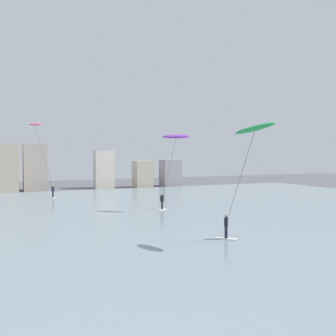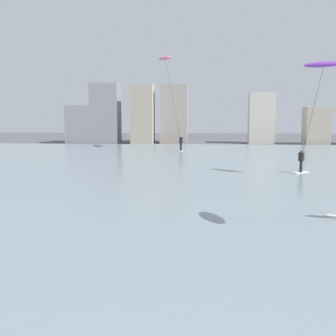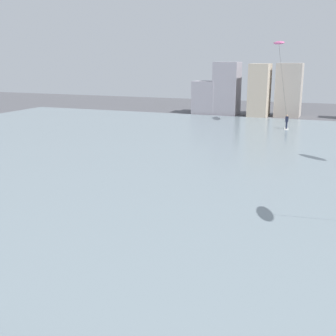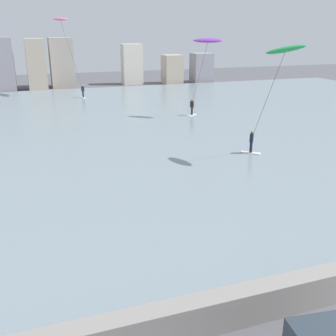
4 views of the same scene
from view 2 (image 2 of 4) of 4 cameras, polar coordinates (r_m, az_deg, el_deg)
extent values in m
cube|color=gray|center=(32.23, 3.20, -1.11)|extent=(84.00, 52.00, 0.10)
cube|color=gray|center=(61.25, -10.27, 5.07)|extent=(3.26, 2.79, 4.73)
cube|color=gray|center=(61.01, -7.35, 6.38)|extent=(3.40, 3.59, 7.41)
cube|color=#B7A893|center=(59.91, -2.99, 6.32)|extent=(2.64, 3.72, 7.21)
cube|color=#A89E93|center=(61.20, 0.70, 6.38)|extent=(3.41, 3.43, 7.28)
cube|color=beige|center=(61.25, 10.93, 5.77)|extent=(3.13, 2.20, 6.26)
cube|color=#B7A893|center=(61.56, 17.06, 4.77)|extent=(2.93, 2.96, 4.52)
cube|color=silver|center=(35.17, 15.35, -0.51)|extent=(1.35, 1.24, 0.06)
cylinder|color=black|center=(35.11, 15.37, 0.17)|extent=(0.20, 0.20, 0.78)
cube|color=black|center=(35.03, 15.41, 1.29)|extent=(0.39, 0.40, 0.60)
sphere|color=#9E7051|center=(34.99, 15.43, 1.95)|extent=(0.20, 0.20, 0.20)
cylinder|color=#333333|center=(34.35, 16.60, 6.17)|extent=(1.00, 1.27, 6.13)
ellipsoid|color=purple|center=(33.96, 17.86, 11.54)|extent=(2.83, 2.51, 0.57)
cube|color=silver|center=(49.29, 1.52, 2.00)|extent=(0.63, 1.45, 0.06)
cylinder|color=#191E33|center=(49.25, 1.53, 2.49)|extent=(0.20, 0.20, 0.78)
cube|color=#191E33|center=(49.19, 1.53, 3.29)|extent=(0.37, 0.27, 0.60)
sphere|color=tan|center=(49.16, 1.53, 3.77)|extent=(0.20, 0.20, 0.20)
cylinder|color=#333333|center=(50.59, 0.58, 8.08)|extent=(1.82, 3.03, 8.34)
ellipsoid|color=pink|center=(52.36, -0.33, 12.79)|extent=(2.19, 3.70, 0.58)
camera|label=1|loc=(7.41, -92.81, 6.56)|focal=40.07mm
camera|label=3|loc=(5.20, 122.22, 33.42)|focal=46.65mm
camera|label=4|loc=(10.10, -112.68, 18.31)|focal=43.22mm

